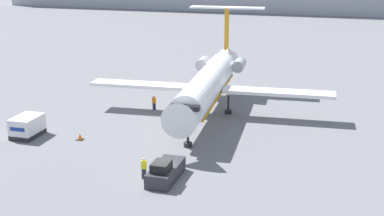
% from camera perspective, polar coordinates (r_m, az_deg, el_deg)
% --- Properties ---
extents(ground_plane, '(600.00, 600.00, 0.00)m').
position_cam_1_polar(ground_plane, '(42.56, -3.07, -7.63)').
color(ground_plane, slate).
extents(airplane_main, '(26.77, 26.85, 10.44)m').
position_cam_1_polar(airplane_main, '(57.54, 1.80, 2.73)').
color(airplane_main, white).
rests_on(airplane_main, ground).
extents(pushback_tug, '(1.89, 4.68, 1.84)m').
position_cam_1_polar(pushback_tug, '(42.30, -2.85, -6.77)').
color(pushback_tug, '#2D2D33').
rests_on(pushback_tug, ground).
extents(luggage_cart, '(2.19, 3.27, 2.00)m').
position_cam_1_polar(luggage_cart, '(53.94, -17.17, -1.89)').
color(luggage_cart, '#232326').
rests_on(luggage_cart, ground).
extents(worker_near_tug, '(0.40, 0.25, 1.78)m').
position_cam_1_polar(worker_near_tug, '(42.45, -5.16, -6.36)').
color(worker_near_tug, '#232838').
rests_on(worker_near_tug, ground).
extents(worker_by_wing, '(0.40, 0.24, 1.67)m').
position_cam_1_polar(worker_by_wing, '(60.11, -4.06, 0.59)').
color(worker_by_wing, '#232838').
rests_on(worker_by_wing, ground).
extents(traffic_cone_left, '(0.65, 0.65, 0.62)m').
position_cam_1_polar(traffic_cone_left, '(51.96, -11.87, -3.03)').
color(traffic_cone_left, black).
rests_on(traffic_cone_left, ground).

